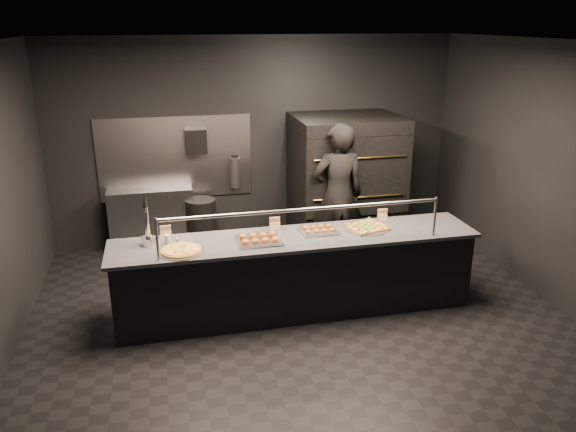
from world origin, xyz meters
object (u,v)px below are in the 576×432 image
at_px(beer_tap, 148,231).
at_px(slider_tray_b, 319,230).
at_px(square_pizza, 367,227).
at_px(trash_bin, 201,224).
at_px(fire_extinguisher, 235,172).
at_px(service_counter, 296,274).
at_px(worker, 338,195).
at_px(round_pizza, 181,250).
at_px(pizza_oven, 345,181).
at_px(towel_dispenser, 196,141).
at_px(prep_shelf, 152,219).
at_px(slider_tray_a, 259,239).

height_order(beer_tap, slider_tray_b, beer_tap).
bearing_deg(square_pizza, trash_bin, 129.56).
bearing_deg(fire_extinguisher, slider_tray_b, -74.75).
distance_m(service_counter, worker, 1.59).
relative_size(slider_tray_b, trash_bin, 0.59).
bearing_deg(round_pizza, trash_bin, 80.94).
bearing_deg(trash_bin, slider_tray_b, -60.55).
distance_m(slider_tray_b, worker, 1.28).
bearing_deg(slider_tray_b, fire_extinguisher, 105.25).
bearing_deg(pizza_oven, worker, -115.91).
relative_size(towel_dispenser, worker, 0.18).
height_order(towel_dispenser, round_pizza, towel_dispenser).
bearing_deg(square_pizza, pizza_oven, 79.23).
distance_m(pizza_oven, prep_shelf, 2.88).
bearing_deg(trash_bin, fire_extinguisher, 21.91).
height_order(slider_tray_a, square_pizza, slider_tray_a).
xyz_separation_m(service_counter, prep_shelf, (-1.60, 2.32, -0.01)).
distance_m(service_counter, slider_tray_a, 0.65).
relative_size(towel_dispenser, round_pizza, 0.72).
xyz_separation_m(beer_tap, slider_tray_b, (1.88, -0.04, -0.14)).
height_order(service_counter, trash_bin, service_counter).
bearing_deg(round_pizza, slider_tray_b, 8.48).
bearing_deg(slider_tray_b, towel_dispenser, 117.15).
distance_m(slider_tray_a, square_pizza, 1.29).
xyz_separation_m(pizza_oven, square_pizza, (-0.35, -1.84, -0.03)).
distance_m(fire_extinguisher, worker, 1.70).
bearing_deg(prep_shelf, towel_dispenser, 5.71).
relative_size(slider_tray_a, worker, 0.25).
height_order(pizza_oven, beer_tap, pizza_oven).
bearing_deg(fire_extinguisher, slider_tray_a, -91.88).
bearing_deg(pizza_oven, trash_bin, 172.43).
bearing_deg(slider_tray_b, prep_shelf, 130.11).
bearing_deg(service_counter, beer_tap, 175.35).
distance_m(service_counter, round_pizza, 1.36).
height_order(towel_dispenser, beer_tap, towel_dispenser).
bearing_deg(round_pizza, prep_shelf, 97.62).
xyz_separation_m(fire_extinguisher, trash_bin, (-0.55, -0.22, -0.69)).
relative_size(round_pizza, square_pizza, 0.95).
bearing_deg(worker, trash_bin, -27.79).
distance_m(pizza_oven, trash_bin, 2.20).
distance_m(service_counter, beer_tap, 1.72).
xyz_separation_m(pizza_oven, fire_extinguisher, (-1.55, 0.50, 0.09)).
relative_size(pizza_oven, square_pizza, 3.71).
distance_m(towel_dispenser, round_pizza, 2.63).
relative_size(beer_tap, round_pizza, 1.18).
bearing_deg(beer_tap, trash_bin, 71.14).
bearing_deg(fire_extinguisher, beer_tap, -118.83).
distance_m(towel_dispenser, slider_tray_a, 2.56).
height_order(prep_shelf, square_pizza, square_pizza).
xyz_separation_m(prep_shelf, slider_tray_a, (1.17, -2.37, 0.50)).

